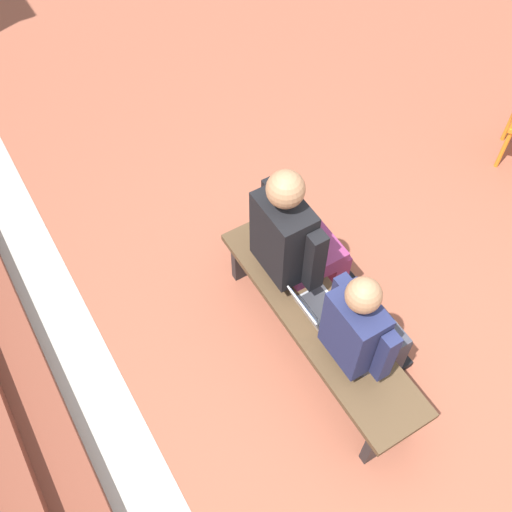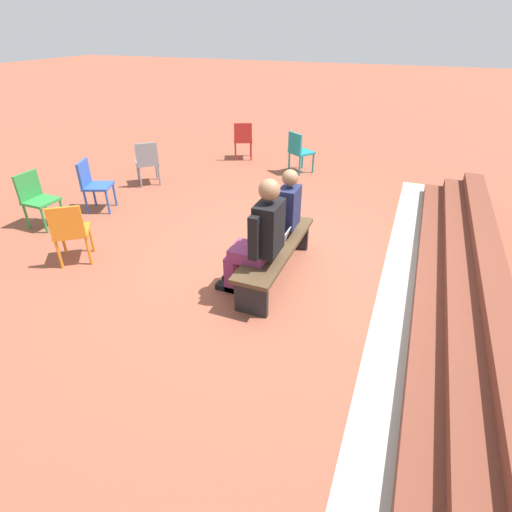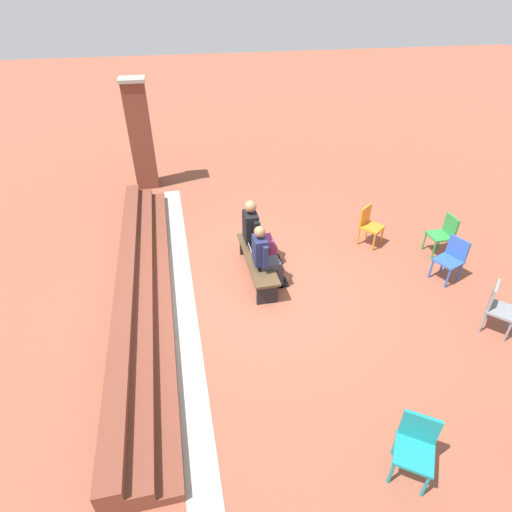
{
  "view_description": "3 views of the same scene",
  "coord_description": "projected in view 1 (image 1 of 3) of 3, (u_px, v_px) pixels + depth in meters",
  "views": [
    {
      "loc": [
        -1.07,
        1.31,
        3.79
      ],
      "look_at": [
        0.91,
        0.11,
        0.56
      ],
      "focal_mm": 42.0,
      "sensor_mm": 36.0,
      "label": 1
    },
    {
      "loc": [
        4.37,
        1.31,
        2.78
      ],
      "look_at": [
        0.86,
        -0.1,
        0.55
      ],
      "focal_mm": 28.0,
      "sensor_mm": 36.0,
      "label": 2
    },
    {
      "loc": [
        -5.62,
        1.31,
        4.67
      ],
      "look_at": [
        -0.1,
        0.09,
        0.8
      ],
      "focal_mm": 28.0,
      "sensor_mm": 36.0,
      "label": 3
    }
  ],
  "objects": [
    {
      "name": "person_student",
      "position": [
        365.0,
        333.0,
        3.49
      ],
      "size": [
        0.51,
        0.64,
        1.29
      ],
      "color": "#383842",
      "rests_on": "ground"
    },
    {
      "name": "person_adult",
      "position": [
        297.0,
        241.0,
        3.82
      ],
      "size": [
        0.59,
        0.74,
        1.42
      ],
      "color": "#7F2D5B",
      "rests_on": "ground"
    },
    {
      "name": "concrete_strip",
      "position": [
        125.0,
        454.0,
        3.77
      ],
      "size": [
        8.39,
        0.4,
        0.01
      ],
      "primitive_type": "cube",
      "color": "#A8A399",
      "rests_on": "ground"
    },
    {
      "name": "laptop",
      "position": [
        316.0,
        309.0,
        3.81
      ],
      "size": [
        0.32,
        0.29,
        0.21
      ],
      "color": "#9EA0A5",
      "rests_on": "bench"
    },
    {
      "name": "ground_plane",
      "position": [
        340.0,
        392.0,
        4.01
      ],
      "size": [
        60.0,
        60.0,
        0.0
      ],
      "primitive_type": "plane",
      "color": "brown"
    },
    {
      "name": "bench",
      "position": [
        318.0,
        323.0,
        3.91
      ],
      "size": [
        1.8,
        0.44,
        0.45
      ],
      "color": "#4C3823",
      "rests_on": "ground"
    }
  ]
}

